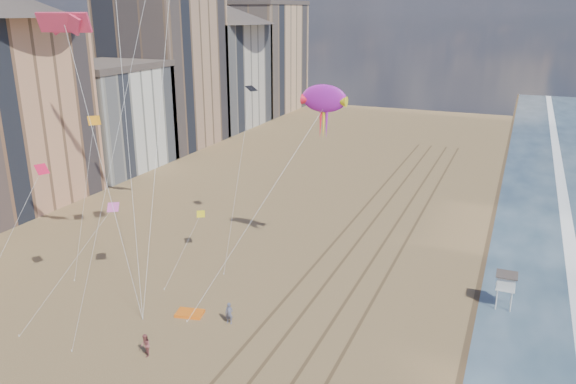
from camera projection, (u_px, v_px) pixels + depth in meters
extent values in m
plane|color=#42301E|center=(528.00, 266.00, 57.21)|extent=(260.00, 260.00, 0.00)
plane|color=white|center=(574.00, 273.00, 55.66)|extent=(260.00, 260.00, 0.00)
cube|color=brown|center=(309.00, 272.00, 55.89)|extent=(0.28, 120.00, 0.01)
cube|color=brown|center=(331.00, 276.00, 55.01)|extent=(0.28, 120.00, 0.01)
cube|color=brown|center=(359.00, 281.00, 53.97)|extent=(0.28, 120.00, 0.01)
cube|color=brown|center=(382.00, 285.00, 53.16)|extent=(0.28, 120.00, 0.01)
cube|color=silver|center=(109.00, 119.00, 90.60)|extent=(14.00, 18.00, 16.00)
cube|color=#473D38|center=(103.00, 66.00, 87.97)|extent=(14.28, 18.36, 1.00)
cube|color=tan|center=(166.00, 71.00, 104.89)|extent=(16.00, 20.00, 28.00)
cube|color=#BCB2A3|center=(221.00, 76.00, 123.16)|extent=(15.00, 22.00, 22.00)
cone|color=#473D38|center=(219.00, 13.00, 119.07)|extent=(34.22, 34.22, 4.40)
cube|color=tan|center=(262.00, 59.00, 142.00)|extent=(16.00, 24.00, 26.00)
cube|color=#473D38|center=(261.00, 3.00, 137.82)|extent=(16.32, 24.48, 1.00)
cylinder|color=silver|center=(496.00, 300.00, 48.66)|extent=(0.12, 0.12, 1.78)
cylinder|color=silver|center=(511.00, 303.00, 48.23)|extent=(0.12, 0.12, 1.78)
cylinder|color=silver|center=(497.00, 294.00, 49.70)|extent=(0.12, 0.12, 1.78)
cylinder|color=silver|center=(511.00, 296.00, 49.26)|extent=(0.12, 0.12, 1.78)
cube|color=silver|center=(505.00, 287.00, 48.64)|extent=(1.58, 1.58, 0.12)
cube|color=silver|center=(506.00, 281.00, 48.46)|extent=(1.48, 1.48, 1.09)
cube|color=#473D38|center=(507.00, 275.00, 48.26)|extent=(1.78, 1.78, 0.10)
cube|color=orange|center=(190.00, 313.00, 47.98)|extent=(2.55, 1.91, 0.26)
ellipsoid|color=purple|center=(324.00, 98.00, 51.52)|extent=(4.40, 0.82, 2.61)
cone|color=red|center=(308.00, 100.00, 52.16)|extent=(1.18, 0.98, 0.98)
cone|color=yellow|center=(340.00, 102.00, 51.00)|extent=(1.18, 0.98, 0.98)
cylinder|color=silver|center=(259.00, 210.00, 49.35)|extent=(0.03, 0.03, 22.53)
imported|color=#54566C|center=(229.00, 313.00, 46.43)|extent=(0.71, 0.50, 1.86)
imported|color=#924B4A|center=(145.00, 345.00, 42.06)|extent=(1.08, 1.11, 1.80)
cube|color=#D22E4F|center=(64.00, 22.00, 46.12)|extent=(4.77, 1.59, 1.63)
plane|color=yellow|center=(201.00, 214.00, 59.01)|extent=(1.48, 1.45, 0.41)
plane|color=black|center=(251.00, 88.00, 58.26)|extent=(1.60, 1.63, 0.46)
plane|color=#DB55AD|center=(113.00, 207.00, 51.53)|extent=(1.78, 1.74, 0.51)
plane|color=orange|center=(94.00, 120.00, 55.84)|extent=(2.03, 2.04, 0.72)
plane|color=red|center=(42.00, 169.00, 45.85)|extent=(1.39, 1.49, 0.67)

